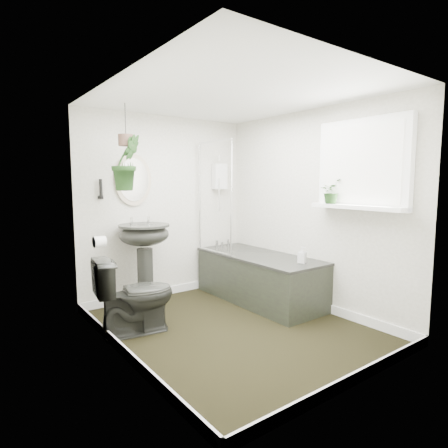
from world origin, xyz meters
TOP-DOWN VIEW (x-y plane):
  - floor at (0.00, 0.00)m, footprint 2.30×2.80m
  - ceiling at (0.00, 0.00)m, footprint 2.30×2.80m
  - wall_back at (0.00, 1.41)m, footprint 2.30×0.02m
  - wall_front at (0.00, -1.41)m, footprint 2.30×0.02m
  - wall_left at (-1.16, 0.00)m, footprint 0.02×2.80m
  - wall_right at (1.16, 0.00)m, footprint 0.02×2.80m
  - skirting at (0.00, 0.00)m, footprint 2.30×2.80m
  - bathtub at (0.80, 0.50)m, footprint 0.72×1.72m
  - bath_screen at (0.47, 0.99)m, footprint 0.04×0.72m
  - shower_box at (0.80, 1.34)m, footprint 0.20×0.10m
  - oval_mirror at (-0.45, 1.37)m, footprint 0.46×0.03m
  - wall_sconce at (-0.85, 1.36)m, footprint 0.04×0.04m
  - toilet_roll_holder at (-1.10, 0.70)m, footprint 0.11×0.11m
  - window_recess at (1.09, -0.70)m, footprint 0.08×1.00m
  - window_sill at (1.02, -0.70)m, footprint 0.18×1.00m
  - window_blinds at (1.04, -0.70)m, footprint 0.01×0.86m
  - toilet at (-0.85, 0.46)m, footprint 0.80×0.53m
  - pedestal_sink at (-0.45, 1.10)m, footprint 0.60×0.52m
  - sill_plant at (0.99, -0.40)m, footprint 0.29×0.27m
  - hanging_plant at (-0.70, 0.95)m, footprint 0.36×0.30m
  - soap_bottle at (0.87, -0.13)m, footprint 0.11×0.11m
  - hanging_pot at (-0.70, 0.95)m, footprint 0.16×0.16m

SIDE VIEW (x-z plane):
  - floor at x=0.00m, z-range -0.02..0.00m
  - skirting at x=0.00m, z-range 0.00..0.10m
  - bathtub at x=0.80m, z-range 0.00..0.58m
  - toilet at x=-0.85m, z-range 0.00..0.76m
  - pedestal_sink at x=-0.45m, z-range 0.00..1.00m
  - soap_bottle at x=0.87m, z-range 0.58..0.76m
  - toilet_roll_holder at x=-1.10m, z-range 0.84..0.96m
  - wall_back at x=0.00m, z-range 0.00..2.30m
  - wall_front at x=0.00m, z-range 0.00..2.30m
  - wall_left at x=-1.16m, z-range 0.00..2.30m
  - wall_right at x=1.16m, z-range 0.00..2.30m
  - window_sill at x=1.02m, z-range 1.21..1.25m
  - bath_screen at x=0.47m, z-range 0.58..1.98m
  - sill_plant at x=0.99m, z-range 1.25..1.51m
  - wall_sconce at x=-0.85m, z-range 1.29..1.51m
  - oval_mirror at x=-0.45m, z-range 1.19..1.81m
  - shower_box at x=0.80m, z-range 1.38..1.73m
  - window_recess at x=1.09m, z-range 1.20..2.10m
  - window_blinds at x=1.04m, z-range 1.27..2.03m
  - hanging_plant at x=-0.70m, z-range 1.39..1.98m
  - hanging_pot at x=-0.70m, z-range 1.86..1.98m
  - ceiling at x=0.00m, z-range 2.30..2.32m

